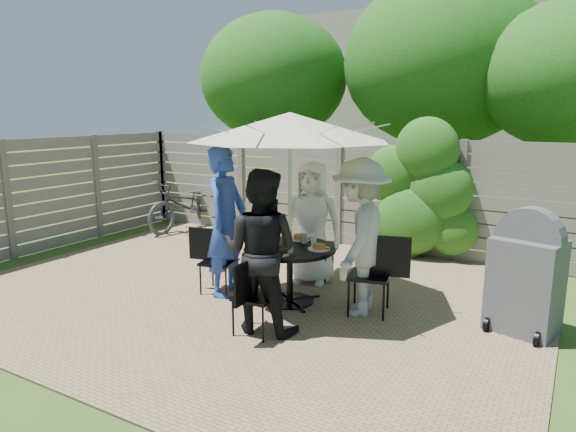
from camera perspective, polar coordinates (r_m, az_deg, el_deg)
The scene contains 23 objects.
backyard_envelope at distance 15.54m, azimuth 17.53°, elevation 12.34°, with size 60.00×60.00×5.00m.
patio_table at distance 6.07m, azimuth 0.20°, elevation -5.34°, with size 1.21×1.21×0.70m.
umbrella at distance 5.81m, azimuth 0.21°, elevation 9.85°, with size 2.64×2.64×2.24m.
chair_back at distance 7.00m, azimuth 3.02°, elevation -4.71°, with size 0.55×0.74×0.97m.
person_back at distance 6.75m, azimuth 2.71°, elevation -0.77°, with size 0.79×0.52×1.63m, color white.
chair_left at distance 6.53m, azimuth -7.78°, elevation -6.40°, with size 0.63×0.47×0.83m.
person_left at distance 6.30m, azimuth -6.87°, elevation -0.69°, with size 0.67×0.44×1.85m, color #2843AF.
chair_front at distance 5.31m, azimuth -3.59°, elevation -10.59°, with size 0.42×0.61×0.83m.
person_front at distance 5.23m, azimuth -3.05°, elevation -3.98°, with size 0.83×0.64×1.70m, color black.
chair_right at distance 5.88m, azimuth 9.11°, elevation -8.20°, with size 0.70×0.53×0.92m.
person_right at distance 5.73m, azimuth 7.98°, elevation -2.37°, with size 1.14×0.66×1.77m, color #ACADA8.
plate_back at distance 6.34m, azimuth 1.36°, elevation -2.42°, with size 0.26×0.26×0.06m.
plate_left at distance 6.14m, azimuth -2.94°, elevation -2.88°, with size 0.26×0.26×0.06m.
plate_front at distance 5.69m, azimuth -1.10°, elevation -4.06°, with size 0.26×0.26×0.06m.
plate_right at distance 5.89m, azimuth 3.48°, elevation -3.51°, with size 0.26×0.26×0.06m.
glass_back at distance 6.27m, azimuth 0.15°, elevation -2.14°, with size 0.07×0.07×0.14m, color silver.
glass_left at distance 6.00m, azimuth -2.48°, elevation -2.78°, with size 0.07×0.07×0.14m, color silver.
glass_front at distance 5.73m, azimuth 0.25°, elevation -3.47°, with size 0.07×0.07×0.14m, color silver.
glass_right at distance 6.01m, azimuth 2.87°, elevation -2.76°, with size 0.07×0.07×0.14m, color silver.
syrup_jug at distance 6.06m, azimuth -0.16°, elevation -2.52°, with size 0.09×0.09×0.16m, color #59280C.
coffee_cup at distance 6.17m, azimuth 1.80°, elevation -2.47°, with size 0.08×0.08×0.12m, color #C6B293.
bicycle at distance 10.09m, azimuth -11.29°, elevation 1.29°, with size 0.66×1.88×0.99m, color #333338.
bbq_grill at distance 5.78m, azimuth 24.92°, elevation -6.13°, with size 0.75×0.64×1.32m.
Camera 1 is at (3.52, -4.86, 2.25)m, focal length 32.00 mm.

